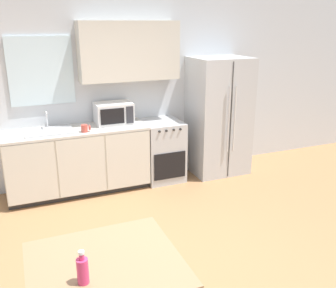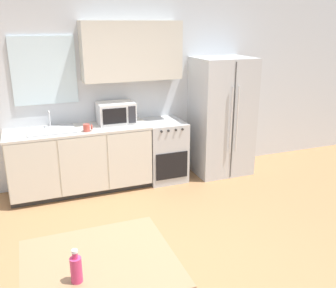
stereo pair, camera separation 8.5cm
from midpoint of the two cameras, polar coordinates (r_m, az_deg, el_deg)
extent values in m
plane|color=#9E7047|center=(3.80, -2.23, -18.58)|extent=(12.00, 12.00, 0.00)
cube|color=silver|center=(5.45, -11.26, 8.08)|extent=(12.00, 0.06, 2.70)
cube|color=silver|center=(5.28, -19.23, 10.46)|extent=(0.83, 0.04, 0.89)
cube|color=beige|center=(5.30, -6.41, 13.91)|extent=(1.38, 0.32, 0.79)
cube|color=#333333|center=(5.48, -13.68, -6.41)|extent=(1.88, 0.55, 0.08)
cube|color=beige|center=(5.29, -13.98, -2.22)|extent=(1.88, 0.61, 0.79)
cube|color=beige|center=(4.96, -20.59, -4.27)|extent=(0.61, 0.01, 0.77)
cube|color=beige|center=(5.00, -13.42, -3.38)|extent=(0.61, 0.01, 0.77)
cube|color=beige|center=(5.12, -6.49, -2.47)|extent=(0.61, 0.01, 0.77)
cube|color=beige|center=(5.17, -14.32, 2.07)|extent=(1.91, 0.64, 0.03)
cube|color=#B7BABC|center=(5.58, -1.40, -0.95)|extent=(0.56, 0.63, 0.89)
cube|color=black|center=(5.35, -0.16, -3.33)|extent=(0.48, 0.01, 0.39)
cylinder|color=#262626|center=(5.12, -1.76, 1.90)|extent=(0.03, 0.02, 0.03)
cylinder|color=#262626|center=(5.16, -0.72, 2.02)|extent=(0.03, 0.02, 0.03)
cylinder|color=#262626|center=(5.20, 0.43, 2.15)|extent=(0.03, 0.02, 0.03)
cylinder|color=#262626|center=(5.23, 1.44, 2.27)|extent=(0.03, 0.02, 0.03)
cube|color=silver|center=(5.81, 7.29, 4.22)|extent=(0.85, 0.70, 1.78)
cube|color=#3F3F3F|center=(5.51, 9.08, 3.39)|extent=(0.01, 0.01, 1.72)
cylinder|color=silver|center=(5.46, 8.79, 3.64)|extent=(0.02, 0.02, 0.98)
cylinder|color=silver|center=(5.51, 9.69, 3.73)|extent=(0.02, 0.02, 0.98)
cube|color=#B7BABC|center=(5.13, -18.15, 1.88)|extent=(0.61, 0.44, 0.02)
cylinder|color=silver|center=(5.27, -18.45, 3.61)|extent=(0.02, 0.02, 0.22)
cylinder|color=silver|center=(5.18, -18.49, 4.49)|extent=(0.02, 0.14, 0.02)
cube|color=silver|center=(5.31, -8.76, 4.68)|extent=(0.51, 0.36, 0.30)
cube|color=black|center=(5.12, -8.92, 4.17)|extent=(0.33, 0.01, 0.21)
cube|color=#2D2D33|center=(5.18, -6.30, 4.44)|extent=(0.10, 0.01, 0.24)
cylinder|color=#BF4C3F|center=(4.98, -13.10, 2.34)|extent=(0.09, 0.09, 0.10)
torus|color=#BF4C3F|center=(4.99, -12.34, 2.48)|extent=(0.02, 0.07, 0.07)
cube|color=#997551|center=(2.62, -10.53, -17.61)|extent=(0.99, 0.90, 0.03)
cylinder|color=#997551|center=(3.24, -3.77, -17.85)|extent=(0.06, 0.06, 0.74)
cylinder|color=#DB386B|center=(2.43, -13.89, -18.30)|extent=(0.07, 0.07, 0.16)
cylinder|color=#DB386B|center=(2.37, -14.08, -16.32)|extent=(0.03, 0.03, 0.04)
cylinder|color=white|center=(2.36, -14.14, -15.74)|extent=(0.04, 0.04, 0.02)
camera|label=1|loc=(0.04, -90.62, -0.20)|focal=40.00mm
camera|label=2|loc=(0.04, 89.38, 0.20)|focal=40.00mm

